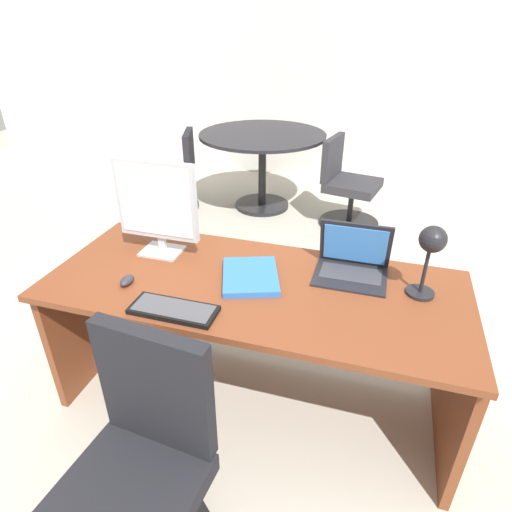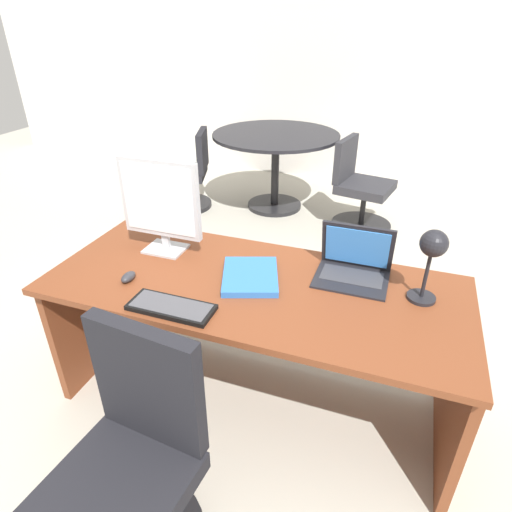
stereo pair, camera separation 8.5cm
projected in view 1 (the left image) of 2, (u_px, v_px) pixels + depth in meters
ground at (307, 262)px, 3.56m from camera, size 12.00×12.00×0.00m
back_wall at (353, 55)px, 4.68m from camera, size 10.00×0.10×2.80m
desk at (257, 314)px, 2.10m from camera, size 1.90×0.79×0.73m
monitor at (156, 204)px, 2.08m from camera, size 0.42×0.16×0.48m
laptop at (353, 258)px, 2.00m from camera, size 0.33×0.26×0.25m
keyboard at (174, 310)px, 1.76m from camera, size 0.36×0.14×0.02m
mouse at (127, 280)px, 1.94m from camera, size 0.05×0.09×0.04m
desk_lamp at (431, 248)px, 1.74m from camera, size 0.12×0.14×0.34m
book at (250, 276)px, 1.98m from camera, size 0.34×0.38×0.03m
office_chair at (140, 481)px, 1.52m from camera, size 0.56×0.56×0.91m
meeting_table at (262, 152)px, 4.30m from camera, size 1.25×1.25×0.77m
meeting_chair_near at (347, 191)px, 4.05m from camera, size 0.57×0.56×0.82m
meeting_chair_far at (175, 179)px, 4.41m from camera, size 0.60×0.58×0.79m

